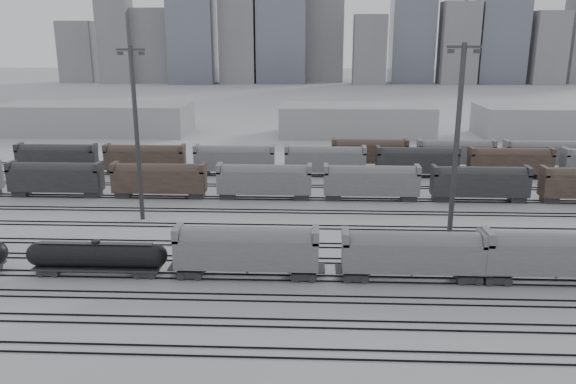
{
  "coord_description": "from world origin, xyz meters",
  "views": [
    {
      "loc": [
        -1.4,
        -54.63,
        24.83
      ],
      "look_at": [
        -4.77,
        21.6,
        4.0
      ],
      "focal_mm": 35.0,
      "sensor_mm": 36.0,
      "label": 1
    }
  ],
  "objects_px": {
    "hopper_car_a": "(247,248)",
    "light_mast_c": "(457,143)",
    "hopper_car_c": "(559,253)",
    "hopper_car_b": "(413,252)",
    "tank_car_b": "(97,256)"
  },
  "relations": [
    {
      "from": "tank_car_b",
      "to": "hopper_car_a",
      "type": "bearing_deg",
      "value": 0.0
    },
    {
      "from": "hopper_car_a",
      "to": "light_mast_c",
      "type": "distance_m",
      "value": 27.92
    },
    {
      "from": "hopper_car_a",
      "to": "hopper_car_c",
      "type": "xyz_separation_m",
      "value": [
        32.59,
        0.0,
        0.05
      ]
    },
    {
      "from": "hopper_car_c",
      "to": "light_mast_c",
      "type": "distance_m",
      "value": 16.77
    },
    {
      "from": "hopper_car_c",
      "to": "light_mast_c",
      "type": "relative_size",
      "value": 0.64
    },
    {
      "from": "hopper_car_a",
      "to": "hopper_car_b",
      "type": "distance_m",
      "value": 17.56
    },
    {
      "from": "hopper_car_a",
      "to": "hopper_car_c",
      "type": "bearing_deg",
      "value": 0.0
    },
    {
      "from": "hopper_car_c",
      "to": "light_mast_c",
      "type": "xyz_separation_m",
      "value": [
        -8.66,
        10.73,
        9.55
      ]
    },
    {
      "from": "hopper_car_a",
      "to": "hopper_car_b",
      "type": "xyz_separation_m",
      "value": [
        17.56,
        0.0,
        -0.09
      ]
    },
    {
      "from": "light_mast_c",
      "to": "hopper_car_b",
      "type": "bearing_deg",
      "value": -120.68
    },
    {
      "from": "hopper_car_a",
      "to": "hopper_car_b",
      "type": "relative_size",
      "value": 1.03
    },
    {
      "from": "hopper_car_a",
      "to": "light_mast_c",
      "type": "relative_size",
      "value": 0.63
    },
    {
      "from": "hopper_car_c",
      "to": "light_mast_c",
      "type": "height_order",
      "value": "light_mast_c"
    },
    {
      "from": "tank_car_b",
      "to": "hopper_car_b",
      "type": "height_order",
      "value": "hopper_car_b"
    },
    {
      "from": "tank_car_b",
      "to": "hopper_car_c",
      "type": "xyz_separation_m",
      "value": [
        48.86,
        0.0,
        1.24
      ]
    }
  ]
}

